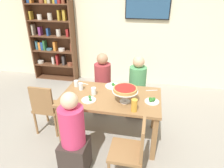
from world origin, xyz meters
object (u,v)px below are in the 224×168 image
dining_table (111,102)px  water_glass_clear_near (76,83)px  diner_near_left (74,140)px  deep_dish_pizza_stand (125,90)px  cutlery_fork_near (83,83)px  diner_far_left (103,87)px  salad_plate_spare (152,101)px  bookshelf (52,34)px  chair_near_right (132,149)px  salad_plate_far_diner (113,86)px  beer_glass_amber_tall (134,105)px  television (148,6)px  water_glass_clear_far (94,91)px  water_glass_clear_spare (81,86)px  cutlery_knife_near (152,90)px  chair_head_west (47,106)px  diner_far_right (137,91)px  salad_plate_near_diner (89,100)px

dining_table → water_glass_clear_near: water_glass_clear_near is taller
diner_near_left → deep_dish_pizza_stand: diner_near_left is taller
dining_table → cutlery_fork_near: cutlery_fork_near is taller
diner_far_left → salad_plate_spare: (0.90, -0.79, 0.27)m
bookshelf → chair_near_right: size_ratio=2.54×
salad_plate_far_diner → water_glass_clear_near: 0.60m
deep_dish_pizza_stand → beer_glass_amber_tall: size_ratio=2.11×
television → cutlery_fork_near: size_ratio=5.31×
television → water_glass_clear_near: (-0.98, -1.90, -1.03)m
water_glass_clear_far → water_glass_clear_spare: bearing=155.5°
bookshelf → chair_near_right: 3.64m
dining_table → water_glass_clear_near: 0.66m
bookshelf → deep_dish_pizza_stand: bookshelf is taller
beer_glass_amber_tall → bookshelf: bearing=133.9°
deep_dish_pizza_stand → salad_plate_spare: (0.37, 0.07, -0.16)m
diner_near_left → water_glass_clear_far: size_ratio=10.48×
deep_dish_pizza_stand → salad_plate_far_diner: (-0.25, 0.43, -0.17)m
chair_near_right → cutlery_knife_near: bearing=-9.7°
water_glass_clear_far → water_glass_clear_spare: 0.26m
chair_near_right → beer_glass_amber_tall: beer_glass_amber_tall is taller
chair_head_west → cutlery_fork_near: chair_head_west is taller
salad_plate_far_diner → salad_plate_spare: size_ratio=1.25×
salad_plate_spare → dining_table: bearing=175.3°
salad_plate_spare → cutlery_knife_near: 0.35m
water_glass_clear_near → water_glass_clear_far: size_ratio=0.92×
television → diner_far_left: television is taller
cutlery_knife_near → water_glass_clear_far: bearing=2.4°
bookshelf → cutlery_knife_near: bookshelf is taller
chair_near_right → bookshelf: bearing=39.7°
diner_far_left → water_glass_clear_far: 0.80m
water_glass_clear_far → cutlery_fork_near: bearing=130.3°
television → chair_head_west: (-1.39, -2.19, -1.34)m
salad_plate_far_diner → chair_near_right: bearing=-67.4°
dining_table → salad_plate_far_diner: 0.34m
chair_head_west → water_glass_clear_spare: bearing=20.6°
diner_far_right → cutlery_knife_near: diner_far_right is taller
beer_glass_amber_tall → water_glass_clear_near: size_ratio=1.68×
dining_table → salad_plate_spare: salad_plate_spare is taller
water_glass_clear_far → water_glass_clear_spare: size_ratio=0.98×
salad_plate_spare → diner_far_right: bearing=109.0°
television → diner_far_right: (-0.03, -1.39, -1.33)m
chair_head_west → water_glass_clear_near: (0.41, 0.29, 0.31)m
salad_plate_near_diner → water_glass_clear_spare: size_ratio=1.83×
diner_far_right → cutlery_fork_near: (-0.87, -0.39, 0.25)m
diner_far_left → diner_near_left: 1.47m
television → diner_near_left: size_ratio=0.83×
cutlery_fork_near → cutlery_knife_near: bearing=-169.7°
chair_near_right → beer_glass_amber_tall: 0.54m
diner_far_left → chair_near_right: diner_far_left is taller
diner_far_left → water_glass_clear_near: bearing=-29.7°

